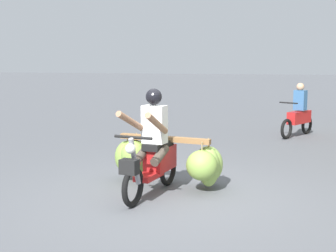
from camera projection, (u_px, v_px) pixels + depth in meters
The scene contains 3 objects.
ground_plane at pixel (174, 197), 6.79m from camera, with size 120.00×120.00×0.00m, color #56595E.
motorbike_main_loaded at pixel (164, 157), 7.20m from camera, with size 1.84×1.88×1.58m.
motorbike_distant_ahead_left at pixel (299, 115), 12.16m from camera, with size 0.90×1.45×1.40m.
Camera 1 is at (1.48, -6.41, 1.99)m, focal length 49.68 mm.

